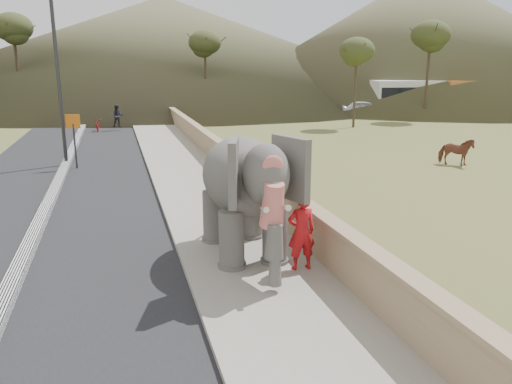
{
  "coord_description": "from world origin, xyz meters",
  "views": [
    {
      "loc": [
        -2.75,
        -6.49,
        4.48
      ],
      "look_at": [
        0.2,
        3.94,
        1.7
      ],
      "focal_mm": 35.0,
      "sensor_mm": 36.0,
      "label": 1
    }
  ],
  "objects_px": {
    "motorcyclist": "(107,121)",
    "lamppost": "(64,55)",
    "elephant_and_man": "(243,193)",
    "cow": "(456,152)"
  },
  "relations": [
    {
      "from": "lamppost",
      "to": "cow",
      "type": "xyz_separation_m",
      "value": [
        16.8,
        -4.77,
        -4.24
      ]
    },
    {
      "from": "cow",
      "to": "motorcyclist",
      "type": "relative_size",
      "value": 0.73
    },
    {
      "from": "lamppost",
      "to": "elephant_and_man",
      "type": "xyz_separation_m",
      "value": [
        4.71,
        -12.99,
        -3.3
      ]
    },
    {
      "from": "lamppost",
      "to": "cow",
      "type": "height_order",
      "value": "lamppost"
    },
    {
      "from": "lamppost",
      "to": "motorcyclist",
      "type": "relative_size",
      "value": 3.92
    },
    {
      "from": "lamppost",
      "to": "cow",
      "type": "relative_size",
      "value": 5.35
    },
    {
      "from": "motorcyclist",
      "to": "lamppost",
      "type": "bearing_deg",
      "value": -96.62
    },
    {
      "from": "cow",
      "to": "motorcyclist",
      "type": "bearing_deg",
      "value": 78.75
    },
    {
      "from": "elephant_and_man",
      "to": "cow",
      "type": "bearing_deg",
      "value": 34.23
    },
    {
      "from": "lamppost",
      "to": "elephant_and_man",
      "type": "relative_size",
      "value": 1.99
    }
  ]
}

